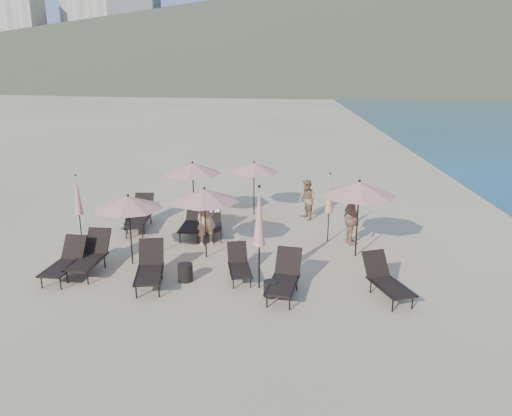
{
  "coord_description": "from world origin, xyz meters",
  "views": [
    {
      "loc": [
        0.97,
        -12.31,
        5.68
      ],
      "look_at": [
        0.25,
        3.5,
        1.1
      ],
      "focal_mm": 35.0,
      "sensor_mm": 36.0,
      "label": 1
    }
  ],
  "objects_px": {
    "lounger_3": "(239,264)",
    "lounger_4": "(285,277)",
    "lounger_7": "(135,218)",
    "side_table_0": "(185,273)",
    "umbrella_closed_1": "(329,194)",
    "umbrella_open_0": "(128,202)",
    "lounger_1": "(90,255)",
    "lounger_8": "(194,221)",
    "beachgoer_c": "(351,220)",
    "umbrella_open_1": "(205,195)",
    "beachgoer_b": "(307,200)",
    "lounger_2": "(150,267)",
    "umbrella_open_2": "(359,189)",
    "lounger_5": "(386,279)",
    "lounger_0": "(65,261)",
    "lounger_6": "(141,213)",
    "umbrella_closed_0": "(259,217)",
    "lounger_9": "(213,222)",
    "side_table_1": "(271,289)",
    "beachgoer_a": "(206,218)",
    "umbrella_open_3": "(193,169)",
    "umbrella_closed_2": "(77,196)",
    "umbrella_open_4": "(254,167)"
  },
  "relations": [
    {
      "from": "lounger_7",
      "to": "umbrella_open_2",
      "type": "distance_m",
      "value": 7.9
    },
    {
      "from": "lounger_0",
      "to": "beachgoer_c",
      "type": "distance_m",
      "value": 8.74
    },
    {
      "from": "lounger_1",
      "to": "lounger_2",
      "type": "height_order",
      "value": "lounger_1"
    },
    {
      "from": "lounger_9",
      "to": "side_table_1",
      "type": "distance_m",
      "value": 5.09
    },
    {
      "from": "umbrella_closed_0",
      "to": "umbrella_closed_1",
      "type": "height_order",
      "value": "umbrella_closed_0"
    },
    {
      "from": "umbrella_open_3",
      "to": "lounger_1",
      "type": "bearing_deg",
      "value": -114.73
    },
    {
      "from": "side_table_1",
      "to": "beachgoer_a",
      "type": "distance_m",
      "value": 4.32
    },
    {
      "from": "lounger_3",
      "to": "lounger_4",
      "type": "distance_m",
      "value": 1.57
    },
    {
      "from": "lounger_8",
      "to": "beachgoer_c",
      "type": "xyz_separation_m",
      "value": [
        5.27,
        -0.71,
        0.33
      ]
    },
    {
      "from": "lounger_1",
      "to": "umbrella_open_2",
      "type": "xyz_separation_m",
      "value": [
        7.68,
        1.53,
        1.64
      ]
    },
    {
      "from": "lounger_0",
      "to": "beachgoer_c",
      "type": "xyz_separation_m",
      "value": [
        8.21,
        2.98,
        0.37
      ]
    },
    {
      "from": "umbrella_open_2",
      "to": "lounger_6",
      "type": "bearing_deg",
      "value": 160.66
    },
    {
      "from": "beachgoer_a",
      "to": "lounger_6",
      "type": "bearing_deg",
      "value": 115.19
    },
    {
      "from": "lounger_0",
      "to": "umbrella_open_3",
      "type": "bearing_deg",
      "value": 67.38
    },
    {
      "from": "lounger_4",
      "to": "lounger_8",
      "type": "relative_size",
      "value": 1.0
    },
    {
      "from": "lounger_7",
      "to": "umbrella_closed_1",
      "type": "distance_m",
      "value": 6.85
    },
    {
      "from": "lounger_4",
      "to": "umbrella_closed_2",
      "type": "distance_m",
      "value": 7.58
    },
    {
      "from": "lounger_9",
      "to": "umbrella_open_3",
      "type": "height_order",
      "value": "umbrella_open_3"
    },
    {
      "from": "lounger_1",
      "to": "lounger_7",
      "type": "xyz_separation_m",
      "value": [
        0.25,
        3.61,
        -0.03
      ]
    },
    {
      "from": "lounger_7",
      "to": "side_table_0",
      "type": "xyz_separation_m",
      "value": [
        2.55,
        -4.13,
        -0.22
      ]
    },
    {
      "from": "umbrella_open_3",
      "to": "side_table_0",
      "type": "bearing_deg",
      "value": -83.21
    },
    {
      "from": "lounger_3",
      "to": "umbrella_closed_2",
      "type": "xyz_separation_m",
      "value": [
        -5.39,
        2.53,
        1.22
      ]
    },
    {
      "from": "umbrella_open_1",
      "to": "beachgoer_b",
      "type": "xyz_separation_m",
      "value": [
        3.25,
        4.03,
        -1.19
      ]
    },
    {
      "from": "lounger_1",
      "to": "side_table_1",
      "type": "height_order",
      "value": "lounger_1"
    },
    {
      "from": "lounger_4",
      "to": "side_table_0",
      "type": "xyz_separation_m",
      "value": [
        -2.68,
        0.69,
        -0.24
      ]
    },
    {
      "from": "umbrella_closed_0",
      "to": "beachgoer_b",
      "type": "height_order",
      "value": "umbrella_closed_0"
    },
    {
      "from": "umbrella_open_0",
      "to": "umbrella_closed_1",
      "type": "bearing_deg",
      "value": 20.79
    },
    {
      "from": "lounger_3",
      "to": "umbrella_closed_2",
      "type": "bearing_deg",
      "value": 144.28
    },
    {
      "from": "lounger_1",
      "to": "lounger_4",
      "type": "xyz_separation_m",
      "value": [
        5.48,
        -1.21,
        -0.02
      ]
    },
    {
      "from": "lounger_7",
      "to": "beachgoer_a",
      "type": "height_order",
      "value": "beachgoer_a"
    },
    {
      "from": "lounger_5",
      "to": "side_table_0",
      "type": "relative_size",
      "value": 3.8
    },
    {
      "from": "lounger_6",
      "to": "umbrella_open_0",
      "type": "bearing_deg",
      "value": -81.27
    },
    {
      "from": "umbrella_closed_1",
      "to": "umbrella_open_0",
      "type": "bearing_deg",
      "value": -159.21
    },
    {
      "from": "umbrella_closed_0",
      "to": "umbrella_open_4",
      "type": "bearing_deg",
      "value": 93.99
    },
    {
      "from": "umbrella_open_0",
      "to": "beachgoer_b",
      "type": "xyz_separation_m",
      "value": [
        5.35,
        4.66,
        -1.12
      ]
    },
    {
      "from": "lounger_5",
      "to": "beachgoer_a",
      "type": "height_order",
      "value": "beachgoer_a"
    },
    {
      "from": "umbrella_closed_1",
      "to": "umbrella_open_2",
      "type": "bearing_deg",
      "value": -61.04
    },
    {
      "from": "lounger_1",
      "to": "beachgoer_b",
      "type": "height_order",
      "value": "beachgoer_b"
    },
    {
      "from": "umbrella_open_1",
      "to": "umbrella_open_2",
      "type": "xyz_separation_m",
      "value": [
        4.56,
        0.31,
        0.18
      ]
    },
    {
      "from": "lounger_3",
      "to": "lounger_4",
      "type": "height_order",
      "value": "lounger_4"
    },
    {
      "from": "lounger_7",
      "to": "umbrella_open_1",
      "type": "xyz_separation_m",
      "value": [
        2.87,
        -2.39,
        1.49
      ]
    },
    {
      "from": "umbrella_open_1",
      "to": "umbrella_closed_2",
      "type": "xyz_separation_m",
      "value": [
        -4.27,
        1.06,
        -0.34
      ]
    },
    {
      "from": "lounger_5",
      "to": "lounger_7",
      "type": "distance_m",
      "value": 9.16
    },
    {
      "from": "lounger_6",
      "to": "umbrella_open_2",
      "type": "bearing_deg",
      "value": -21.67
    },
    {
      "from": "lounger_4",
      "to": "umbrella_open_3",
      "type": "xyz_separation_m",
      "value": [
        -3.3,
        5.93,
        1.56
      ]
    },
    {
      "from": "lounger_1",
      "to": "lounger_2",
      "type": "distance_m",
      "value": 2.04
    },
    {
      "from": "lounger_8",
      "to": "umbrella_closed_0",
      "type": "xyz_separation_m",
      "value": [
        2.42,
        -4.17,
        1.45
      ]
    },
    {
      "from": "lounger_0",
      "to": "lounger_8",
      "type": "bearing_deg",
      "value": 56.85
    },
    {
      "from": "lounger_7",
      "to": "umbrella_closed_2",
      "type": "relative_size",
      "value": 0.79
    },
    {
      "from": "beachgoer_a",
      "to": "umbrella_closed_1",
      "type": "bearing_deg",
      "value": -23.67
    }
  ]
}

